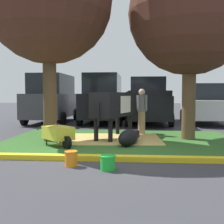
{
  "coord_description": "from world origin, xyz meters",
  "views": [
    {
      "loc": [
        0.63,
        -7.52,
        1.51
      ],
      "look_at": [
        -0.13,
        2.15,
        0.9
      ],
      "focal_mm": 46.04,
      "sensor_mm": 36.0,
      "label": 1
    }
  ],
  "objects_px": {
    "shade_tree_left": "(49,0)",
    "cow_holstein": "(116,105)",
    "pickup_truck_black": "(148,102)",
    "person_handler": "(142,110)",
    "suv_black": "(103,99)",
    "calf_lying": "(129,138)",
    "bucket_green": "(108,162)",
    "suv_dark_grey": "(52,98)",
    "bucket_orange": "(71,158)",
    "sedan_blue": "(205,104)",
    "shade_tree_right": "(190,14)",
    "wheelbarrow": "(59,133)"
  },
  "relations": [
    {
      "from": "shade_tree_left",
      "to": "cow_holstein",
      "type": "relative_size",
      "value": 2.13
    },
    {
      "from": "cow_holstein",
      "to": "pickup_truck_black",
      "type": "distance_m",
      "value": 5.62
    },
    {
      "from": "person_handler",
      "to": "suv_black",
      "type": "distance_m",
      "value": 4.75
    },
    {
      "from": "person_handler",
      "to": "calf_lying",
      "type": "bearing_deg",
      "value": -100.46
    },
    {
      "from": "person_handler",
      "to": "suv_black",
      "type": "relative_size",
      "value": 0.37
    },
    {
      "from": "bucket_green",
      "to": "suv_dark_grey",
      "type": "height_order",
      "value": "suv_dark_grey"
    },
    {
      "from": "bucket_green",
      "to": "pickup_truck_black",
      "type": "distance_m",
      "value": 9.67
    },
    {
      "from": "bucket_orange",
      "to": "pickup_truck_black",
      "type": "distance_m",
      "value": 9.56
    },
    {
      "from": "shade_tree_left",
      "to": "sedan_blue",
      "type": "bearing_deg",
      "value": 43.94
    },
    {
      "from": "shade_tree_right",
      "to": "sedan_blue",
      "type": "xyz_separation_m",
      "value": [
        1.81,
        5.34,
        -3.13
      ]
    },
    {
      "from": "shade_tree_right",
      "to": "pickup_truck_black",
      "type": "relative_size",
      "value": 1.13
    },
    {
      "from": "shade_tree_right",
      "to": "suv_dark_grey",
      "type": "distance_m",
      "value": 8.58
    },
    {
      "from": "shade_tree_right",
      "to": "bucket_orange",
      "type": "distance_m",
      "value": 6.3
    },
    {
      "from": "suv_dark_grey",
      "to": "pickup_truck_black",
      "type": "relative_size",
      "value": 0.85
    },
    {
      "from": "suv_dark_grey",
      "to": "cow_holstein",
      "type": "bearing_deg",
      "value": -54.79
    },
    {
      "from": "bucket_green",
      "to": "sedan_blue",
      "type": "height_order",
      "value": "sedan_blue"
    },
    {
      "from": "bucket_orange",
      "to": "bucket_green",
      "type": "xyz_separation_m",
      "value": [
        0.79,
        -0.25,
        -0.01
      ]
    },
    {
      "from": "shade_tree_left",
      "to": "wheelbarrow",
      "type": "bearing_deg",
      "value": -60.9
    },
    {
      "from": "pickup_truck_black",
      "to": "sedan_blue",
      "type": "xyz_separation_m",
      "value": [
        2.88,
        -0.14,
        -0.13
      ]
    },
    {
      "from": "wheelbarrow",
      "to": "sedan_blue",
      "type": "distance_m",
      "value": 9.07
    },
    {
      "from": "suv_dark_grey",
      "to": "bucket_orange",
      "type": "bearing_deg",
      "value": -71.56
    },
    {
      "from": "cow_holstein",
      "to": "wheelbarrow",
      "type": "xyz_separation_m",
      "value": [
        -1.53,
        -1.66,
        -0.76
      ]
    },
    {
      "from": "shade_tree_left",
      "to": "bucket_orange",
      "type": "distance_m",
      "value": 5.45
    },
    {
      "from": "cow_holstein",
      "to": "person_handler",
      "type": "height_order",
      "value": "person_handler"
    },
    {
      "from": "person_handler",
      "to": "pickup_truck_black",
      "type": "distance_m",
      "value": 4.53
    },
    {
      "from": "wheelbarrow",
      "to": "bucket_green",
      "type": "bearing_deg",
      "value": -55.84
    },
    {
      "from": "suv_black",
      "to": "sedan_blue",
      "type": "height_order",
      "value": "suv_black"
    },
    {
      "from": "suv_black",
      "to": "pickup_truck_black",
      "type": "relative_size",
      "value": 0.85
    },
    {
      "from": "cow_holstein",
      "to": "person_handler",
      "type": "bearing_deg",
      "value": 46.71
    },
    {
      "from": "cow_holstein",
      "to": "pickup_truck_black",
      "type": "relative_size",
      "value": 0.56
    },
    {
      "from": "person_handler",
      "to": "suv_dark_grey",
      "type": "bearing_deg",
      "value": 137.02
    },
    {
      "from": "bucket_green",
      "to": "suv_black",
      "type": "xyz_separation_m",
      "value": [
        -1.11,
        9.39,
        1.11
      ]
    },
    {
      "from": "cow_holstein",
      "to": "suv_dark_grey",
      "type": "bearing_deg",
      "value": 125.21
    },
    {
      "from": "calf_lying",
      "to": "suv_dark_grey",
      "type": "xyz_separation_m",
      "value": [
        -4.19,
        6.6,
        1.03
      ]
    },
    {
      "from": "suv_black",
      "to": "bucket_orange",
      "type": "bearing_deg",
      "value": -88.03
    },
    {
      "from": "shade_tree_right",
      "to": "pickup_truck_black",
      "type": "distance_m",
      "value": 6.34
    },
    {
      "from": "bucket_orange",
      "to": "suv_dark_grey",
      "type": "relative_size",
      "value": 0.07
    },
    {
      "from": "suv_black",
      "to": "sedan_blue",
      "type": "distance_m",
      "value": 5.23
    },
    {
      "from": "shade_tree_left",
      "to": "calf_lying",
      "type": "xyz_separation_m",
      "value": [
        2.53,
        -0.61,
        -4.19
      ]
    },
    {
      "from": "person_handler",
      "to": "shade_tree_right",
      "type": "bearing_deg",
      "value": -32.96
    },
    {
      "from": "bucket_green",
      "to": "suv_dark_grey",
      "type": "bearing_deg",
      "value": 112.27
    },
    {
      "from": "shade_tree_right",
      "to": "pickup_truck_black",
      "type": "bearing_deg",
      "value": 101.06
    },
    {
      "from": "wheelbarrow",
      "to": "bucket_green",
      "type": "distance_m",
      "value": 2.94
    },
    {
      "from": "calf_lying",
      "to": "suv_black",
      "type": "xyz_separation_m",
      "value": [
        -1.47,
        6.64,
        1.03
      ]
    },
    {
      "from": "shade_tree_right",
      "to": "wheelbarrow",
      "type": "height_order",
      "value": "shade_tree_right"
    },
    {
      "from": "suv_black",
      "to": "sedan_blue",
      "type": "xyz_separation_m",
      "value": [
        5.22,
        0.02,
        -0.29
      ]
    },
    {
      "from": "calf_lying",
      "to": "bucket_green",
      "type": "relative_size",
      "value": 4.14
    },
    {
      "from": "suv_dark_grey",
      "to": "suv_black",
      "type": "bearing_deg",
      "value": 0.91
    },
    {
      "from": "bucket_orange",
      "to": "sedan_blue",
      "type": "relative_size",
      "value": 0.07
    },
    {
      "from": "suv_dark_grey",
      "to": "pickup_truck_black",
      "type": "height_order",
      "value": "suv_dark_grey"
    }
  ]
}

